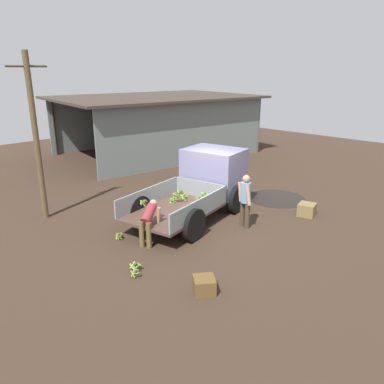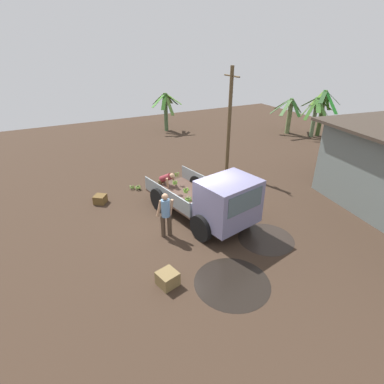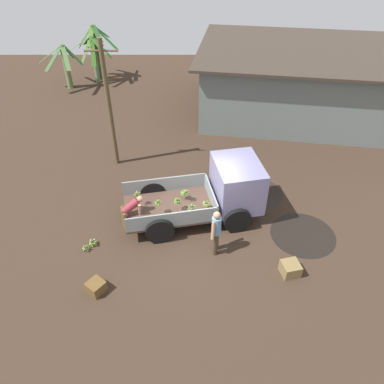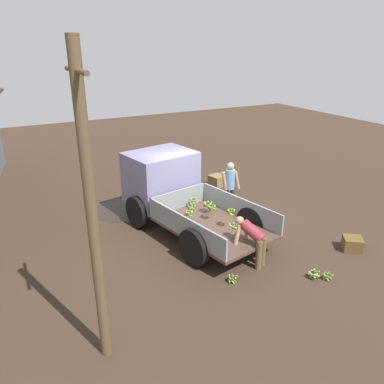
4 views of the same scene
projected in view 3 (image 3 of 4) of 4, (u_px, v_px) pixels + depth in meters
ground at (202, 226)px, 13.03m from camera, size 36.00×36.00×0.00m
mud_patch_0 at (257, 193)px, 14.45m from camera, size 1.94×1.94×0.01m
mud_patch_1 at (303, 235)px, 12.68m from camera, size 2.19×2.19×0.01m
cargo_truck at (224, 188)px, 12.92m from camera, size 4.96×2.91×2.05m
warehouse_shed at (318, 67)px, 18.46m from camera, size 11.76×9.02×3.25m
utility_pole at (109, 105)px, 14.48m from camera, size 1.21×0.18×5.19m
banana_palm_0 at (95, 57)px, 22.19m from camera, size 2.43×2.44×2.74m
banana_palm_1 at (66, 65)px, 21.60m from camera, size 2.44×2.84×2.54m
banana_palm_3 at (97, 50)px, 22.55m from camera, size 2.37×2.23×3.18m
person_foreground_visitor at (216, 230)px, 11.53m from camera, size 0.37×0.62×1.67m
person_worker_loading at (130, 210)px, 12.58m from camera, size 0.79×0.75×1.18m
person_bystander_near_shed at (223, 108)px, 18.25m from camera, size 0.59×0.49×1.61m
banana_bunch_on_ground_0 at (93, 242)px, 12.23m from camera, size 0.27×0.27×0.22m
banana_bunch_on_ground_1 at (86, 248)px, 12.06m from camera, size 0.25×0.24×0.19m
banana_bunch_on_ground_2 at (123, 208)px, 13.62m from camera, size 0.24×0.25×0.20m
wooden_crate_0 at (96, 287)px, 10.77m from camera, size 0.65×0.65×0.35m
wooden_crate_1 at (290, 269)px, 11.26m from camera, size 0.63×0.63×0.42m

